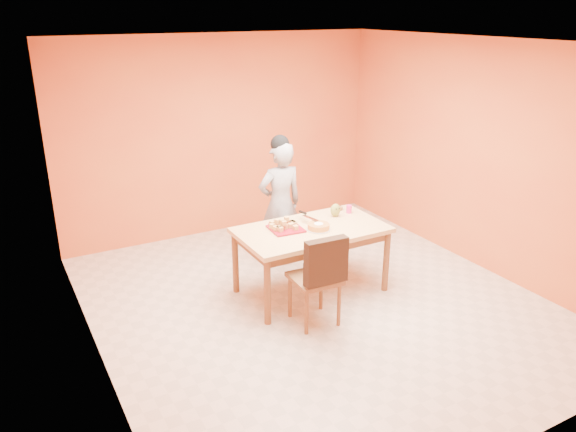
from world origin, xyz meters
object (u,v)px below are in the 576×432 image
dining_chair (316,277)px  magenta_glass (349,209)px  red_dinner_plate (279,224)px  pastry_platter (286,229)px  dining_table (311,236)px  checker_tin (338,208)px  egg_ornament (335,210)px  person (280,204)px  sponge_cake (319,226)px

dining_chair → magenta_glass: (0.93, 0.79, 0.30)m
dining_chair → red_dinner_plate: size_ratio=4.39×
pastry_platter → dining_chair: bearing=-93.4°
red_dinner_plate → dining_table: bearing=-45.5°
pastry_platter → checker_tin: bearing=16.8°
dining_chair → magenta_glass: dining_chair is taller
pastry_platter → red_dinner_plate: (0.00, 0.17, -0.00)m
checker_tin → red_dinner_plate: bearing=-174.3°
dining_table → magenta_glass: 0.67m
pastry_platter → egg_ornament: bearing=7.1°
dining_chair → person: size_ratio=0.64×
egg_ornament → dining_chair: bearing=-126.8°
dining_table → red_dinner_plate: (-0.26, 0.27, 0.10)m
magenta_glass → sponge_cake: bearing=-154.8°
dining_table → magenta_glass: (0.63, 0.20, 0.14)m
dining_chair → egg_ornament: bearing=49.5°
red_dinner_plate → checker_tin: bearing=5.7°
egg_ornament → checker_tin: 0.24m
dining_table → sponge_cake: sponge_cake is taller
red_dinner_plate → sponge_cake: bearing=-48.7°
dining_chair → red_dinner_plate: dining_chair is taller
checker_tin → dining_table: bearing=-148.9°
sponge_cake → checker_tin: 0.69m
egg_ornament → checker_tin: bearing=54.3°
dining_chair → person: 1.49m
sponge_cake → person: bearing=88.9°
magenta_glass → checker_tin: size_ratio=0.86×
egg_ornament → magenta_glass: (0.20, 0.02, -0.03)m
dining_table → egg_ornament: egg_ornament is taller
magenta_glass → checker_tin: magenta_glass is taller
dining_chair → person: bearing=78.5°
dining_chair → magenta_glass: bearing=43.3°
person → red_dinner_plate: size_ratio=6.87×
sponge_cake → magenta_glass: bearing=25.2°
dining_table → sponge_cake: size_ratio=6.74×
dining_table → checker_tin: bearing=31.1°
red_dinner_plate → egg_ornament: 0.70m
person → magenta_glass: (0.57, -0.63, 0.04)m
pastry_platter → checker_tin: checker_tin is taller
red_dinner_plate → sponge_cake: 0.46m
dining_table → pastry_platter: pastry_platter is taller
dining_chair → dining_table: bearing=65.6°
sponge_cake → red_dinner_plate: bearing=131.3°
dining_table → dining_chair: dining_chair is taller
person → sponge_cake: bearing=91.0°
sponge_cake → egg_ornament: bearing=33.8°
person → magenta_glass: bearing=134.3°
dining_table → person: bearing=86.0°
red_dinner_plate → checker_tin: checker_tin is taller
checker_tin → person: bearing=137.6°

